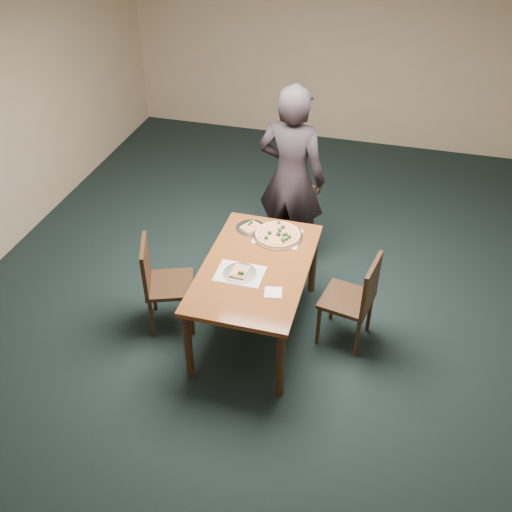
% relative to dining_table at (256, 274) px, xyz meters
% --- Properties ---
extents(ground, '(8.00, 8.00, 0.00)m').
position_rel_dining_table_xyz_m(ground, '(0.04, 0.25, -0.66)').
color(ground, black).
rests_on(ground, ground).
extents(room_shell, '(8.00, 8.00, 8.00)m').
position_rel_dining_table_xyz_m(room_shell, '(0.04, 0.25, 1.08)').
color(room_shell, tan).
rests_on(room_shell, ground).
extents(dining_table, '(0.90, 1.50, 0.75)m').
position_rel_dining_table_xyz_m(dining_table, '(0.00, 0.00, 0.00)').
color(dining_table, '#602E13').
rests_on(dining_table, ground).
extents(chair_far, '(0.55, 0.55, 0.91)m').
position_rel_dining_table_xyz_m(chair_far, '(0.05, 1.15, -0.14)').
color(chair_far, black).
rests_on(chair_far, ground).
extents(chair_left, '(0.54, 0.54, 0.91)m').
position_rel_dining_table_xyz_m(chair_left, '(-0.85, -0.14, -0.14)').
color(chair_left, black).
rests_on(chair_left, ground).
extents(chair_right, '(0.49, 0.49, 0.91)m').
position_rel_dining_table_xyz_m(chair_right, '(0.87, 0.09, -0.14)').
color(chair_right, black).
rests_on(chair_right, ground).
extents(diner, '(0.76, 0.55, 1.92)m').
position_rel_dining_table_xyz_m(diner, '(0.04, 1.20, 0.30)').
color(diner, black).
rests_on(diner, ground).
extents(placemat_main, '(0.42, 0.32, 0.00)m').
position_rel_dining_table_xyz_m(placemat_main, '(0.08, 0.47, 0.09)').
color(placemat_main, white).
rests_on(placemat_main, dining_table).
extents(placemat_near, '(0.40, 0.30, 0.00)m').
position_rel_dining_table_xyz_m(placemat_near, '(-0.10, -0.14, 0.09)').
color(placemat_near, white).
rests_on(placemat_near, dining_table).
extents(pizza_pan, '(0.46, 0.46, 0.07)m').
position_rel_dining_table_xyz_m(pizza_pan, '(0.08, 0.47, 0.11)').
color(pizza_pan, silver).
rests_on(pizza_pan, dining_table).
extents(slice_plate_near, '(0.28, 0.28, 0.06)m').
position_rel_dining_table_xyz_m(slice_plate_near, '(-0.10, -0.15, 0.11)').
color(slice_plate_near, silver).
rests_on(slice_plate_near, dining_table).
extents(slice_plate_far, '(0.28, 0.28, 0.06)m').
position_rel_dining_table_xyz_m(slice_plate_far, '(-0.20, 0.53, 0.10)').
color(slice_plate_far, silver).
rests_on(slice_plate_far, dining_table).
extents(napkin, '(0.16, 0.16, 0.01)m').
position_rel_dining_table_xyz_m(napkin, '(0.23, -0.31, 0.09)').
color(napkin, white).
rests_on(napkin, dining_table).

